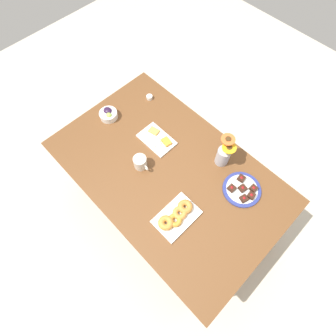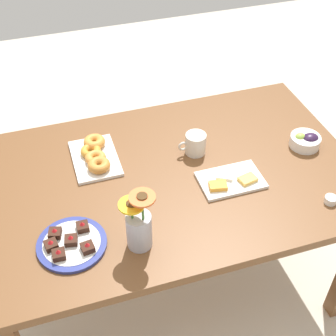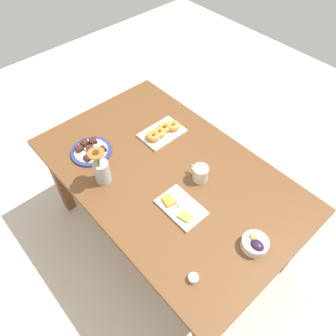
{
  "view_description": "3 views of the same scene",
  "coord_description": "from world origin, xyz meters",
  "px_view_note": "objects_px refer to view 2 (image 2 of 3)",
  "views": [
    {
      "loc": [
        0.56,
        -0.55,
        2.34
      ],
      "look_at": [
        0.0,
        0.0,
        0.78
      ],
      "focal_mm": 28.0,
      "sensor_mm": 36.0,
      "label": 1
    },
    {
      "loc": [
        0.43,
        1.35,
        2.07
      ],
      "look_at": [
        0.0,
        0.0,
        0.78
      ],
      "focal_mm": 50.0,
      "sensor_mm": 36.0,
      "label": 2
    },
    {
      "loc": [
        -0.91,
        0.82,
        2.23
      ],
      "look_at": [
        0.0,
        0.0,
        0.78
      ],
      "focal_mm": 35.0,
      "sensor_mm": 36.0,
      "label": 3
    }
  ],
  "objects_px": {
    "croissant_platter": "(95,156)",
    "dessert_plate": "(71,243)",
    "flower_vase": "(139,227)",
    "dining_table": "(168,190)",
    "coffee_mug": "(195,143)",
    "jam_cup_honey": "(331,200)",
    "grape_bowl": "(306,141)",
    "cheese_platter": "(231,180)"
  },
  "relations": [
    {
      "from": "grape_bowl",
      "to": "flower_vase",
      "type": "xyz_separation_m",
      "value": [
        0.85,
        0.31,
        0.06
      ]
    },
    {
      "from": "coffee_mug",
      "to": "dessert_plate",
      "type": "xyz_separation_m",
      "value": [
        0.6,
        0.35,
        -0.04
      ]
    },
    {
      "from": "dining_table",
      "to": "coffee_mug",
      "type": "height_order",
      "value": "coffee_mug"
    },
    {
      "from": "dining_table",
      "to": "cheese_platter",
      "type": "bearing_deg",
      "value": 152.95
    },
    {
      "from": "jam_cup_honey",
      "to": "croissant_platter",
      "type": "bearing_deg",
      "value": -32.78
    },
    {
      "from": "dessert_plate",
      "to": "flower_vase",
      "type": "relative_size",
      "value": 0.98
    },
    {
      "from": "grape_bowl",
      "to": "flower_vase",
      "type": "relative_size",
      "value": 0.52
    },
    {
      "from": "jam_cup_honey",
      "to": "dessert_plate",
      "type": "relative_size",
      "value": 0.19
    },
    {
      "from": "dessert_plate",
      "to": "cheese_platter",
      "type": "bearing_deg",
      "value": -169.16
    },
    {
      "from": "coffee_mug",
      "to": "grape_bowl",
      "type": "height_order",
      "value": "coffee_mug"
    },
    {
      "from": "grape_bowl",
      "to": "jam_cup_honey",
      "type": "height_order",
      "value": "grape_bowl"
    },
    {
      "from": "flower_vase",
      "to": "jam_cup_honey",
      "type": "bearing_deg",
      "value": 177.94
    },
    {
      "from": "croissant_platter",
      "to": "dessert_plate",
      "type": "bearing_deg",
      "value": 68.31
    },
    {
      "from": "dining_table",
      "to": "flower_vase",
      "type": "relative_size",
      "value": 6.23
    },
    {
      "from": "coffee_mug",
      "to": "dining_table",
      "type": "bearing_deg",
      "value": 33.78
    },
    {
      "from": "coffee_mug",
      "to": "croissant_platter",
      "type": "distance_m",
      "value": 0.43
    },
    {
      "from": "croissant_platter",
      "to": "flower_vase",
      "type": "distance_m",
      "value": 0.51
    },
    {
      "from": "dining_table",
      "to": "croissant_platter",
      "type": "bearing_deg",
      "value": -35.25
    },
    {
      "from": "coffee_mug",
      "to": "jam_cup_honey",
      "type": "bearing_deg",
      "value": 131.72
    },
    {
      "from": "cheese_platter",
      "to": "dessert_plate",
      "type": "relative_size",
      "value": 1.03
    },
    {
      "from": "dining_table",
      "to": "jam_cup_honey",
      "type": "xyz_separation_m",
      "value": [
        -0.56,
        0.34,
        0.1
      ]
    },
    {
      "from": "coffee_mug",
      "to": "dessert_plate",
      "type": "distance_m",
      "value": 0.7
    },
    {
      "from": "dining_table",
      "to": "croissant_platter",
      "type": "height_order",
      "value": "croissant_platter"
    },
    {
      "from": "dining_table",
      "to": "flower_vase",
      "type": "xyz_separation_m",
      "value": [
        0.21,
        0.31,
        0.18
      ]
    },
    {
      "from": "cheese_platter",
      "to": "flower_vase",
      "type": "distance_m",
      "value": 0.49
    },
    {
      "from": "cheese_platter",
      "to": "croissant_platter",
      "type": "height_order",
      "value": "croissant_platter"
    },
    {
      "from": "dining_table",
      "to": "dessert_plate",
      "type": "bearing_deg",
      "value": 29.19
    },
    {
      "from": "cheese_platter",
      "to": "jam_cup_honey",
      "type": "distance_m",
      "value": 0.4
    },
    {
      "from": "dining_table",
      "to": "coffee_mug",
      "type": "distance_m",
      "value": 0.23
    },
    {
      "from": "flower_vase",
      "to": "coffee_mug",
      "type": "bearing_deg",
      "value": -130.93
    },
    {
      "from": "coffee_mug",
      "to": "croissant_platter",
      "type": "bearing_deg",
      "value": -11.13
    },
    {
      "from": "flower_vase",
      "to": "cheese_platter",
      "type": "bearing_deg",
      "value": -155.81
    },
    {
      "from": "coffee_mug",
      "to": "jam_cup_honey",
      "type": "height_order",
      "value": "coffee_mug"
    },
    {
      "from": "croissant_platter",
      "to": "dessert_plate",
      "type": "relative_size",
      "value": 1.11
    },
    {
      "from": "dessert_plate",
      "to": "flower_vase",
      "type": "bearing_deg",
      "value": 163.94
    },
    {
      "from": "jam_cup_honey",
      "to": "flower_vase",
      "type": "distance_m",
      "value": 0.77
    },
    {
      "from": "croissant_platter",
      "to": "flower_vase",
      "type": "bearing_deg",
      "value": 96.98
    },
    {
      "from": "coffee_mug",
      "to": "dessert_plate",
      "type": "bearing_deg",
      "value": 30.44
    },
    {
      "from": "dessert_plate",
      "to": "coffee_mug",
      "type": "bearing_deg",
      "value": -149.56
    },
    {
      "from": "dessert_plate",
      "to": "flower_vase",
      "type": "distance_m",
      "value": 0.26
    },
    {
      "from": "cheese_platter",
      "to": "dessert_plate",
      "type": "xyz_separation_m",
      "value": [
        0.67,
        0.13,
        0.0
      ]
    },
    {
      "from": "coffee_mug",
      "to": "croissant_platter",
      "type": "xyz_separation_m",
      "value": [
        0.43,
        -0.08,
        -0.03
      ]
    }
  ]
}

